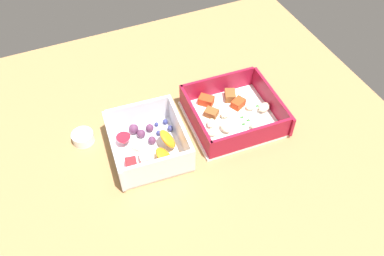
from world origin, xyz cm
name	(u,v)px	position (x,y,z in cm)	size (l,w,h in cm)	color
table_surface	(197,138)	(0.00, 0.00, 1.00)	(80.00, 80.00, 2.00)	#9E7547
pasta_container	(233,114)	(8.08, 0.82, 3.58)	(18.18, 17.01, 5.13)	white
fruit_bowl	(149,144)	(-10.03, -0.27, 4.08)	(14.41, 15.64, 6.04)	white
paper_cup_liner	(83,137)	(-20.79, 7.14, 3.04)	(4.12, 4.12, 2.08)	white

